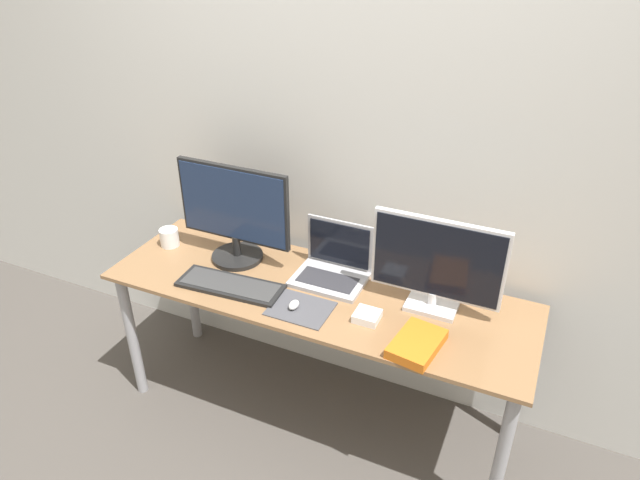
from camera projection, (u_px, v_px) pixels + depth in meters
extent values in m
plane|color=#4C4742|center=(289.00, 456.00, 2.50)|extent=(12.00, 12.00, 0.00)
cube|color=silver|center=(351.00, 138.00, 2.38)|extent=(7.00, 0.05, 2.50)
cube|color=olive|center=(316.00, 292.00, 2.38)|extent=(1.80, 0.58, 0.02)
cylinder|color=#99999E|center=(132.00, 336.00, 2.68)|extent=(0.05, 0.05, 0.69)
cylinder|color=#99999E|center=(501.00, 461.00, 2.07)|extent=(0.05, 0.05, 0.69)
cylinder|color=#99999E|center=(191.00, 284.00, 3.05)|extent=(0.05, 0.05, 0.69)
cylinder|color=#99999E|center=(518.00, 377.00, 2.44)|extent=(0.05, 0.05, 0.69)
cylinder|color=black|center=(238.00, 256.00, 2.59)|extent=(0.23, 0.23, 0.02)
cylinder|color=black|center=(237.00, 246.00, 2.56)|extent=(0.04, 0.04, 0.09)
cube|color=black|center=(234.00, 204.00, 2.46)|extent=(0.53, 0.02, 0.35)
cube|color=#1E2D4C|center=(232.00, 205.00, 2.45)|extent=(0.51, 0.01, 0.32)
cube|color=silver|center=(432.00, 306.00, 2.27)|extent=(0.20, 0.14, 0.02)
cylinder|color=silver|center=(432.00, 298.00, 2.25)|extent=(0.04, 0.04, 0.05)
cube|color=silver|center=(438.00, 259.00, 2.16)|extent=(0.51, 0.02, 0.33)
cube|color=black|center=(437.00, 260.00, 2.15)|extent=(0.49, 0.01, 0.31)
cube|color=#ADADB2|center=(329.00, 280.00, 2.43)|extent=(0.30, 0.22, 0.02)
cube|color=#2D2D33|center=(328.00, 280.00, 2.41)|extent=(0.25, 0.12, 0.00)
cube|color=#ADADB2|center=(340.00, 243.00, 2.46)|extent=(0.30, 0.01, 0.22)
cube|color=black|center=(339.00, 244.00, 2.45)|extent=(0.27, 0.01, 0.19)
cube|color=black|center=(230.00, 285.00, 2.39)|extent=(0.46, 0.19, 0.02)
cube|color=#383838|center=(230.00, 284.00, 2.39)|extent=(0.42, 0.16, 0.00)
cube|color=#47474C|center=(300.00, 309.00, 2.26)|extent=(0.24, 0.19, 0.00)
ellipsoid|color=silver|center=(294.00, 305.00, 2.26)|extent=(0.04, 0.06, 0.03)
cube|color=orange|center=(417.00, 344.00, 2.05)|extent=(0.18, 0.25, 0.04)
cube|color=white|center=(417.00, 344.00, 2.05)|extent=(0.18, 0.24, 0.03)
cylinder|color=white|center=(169.00, 237.00, 2.68)|extent=(0.09, 0.09, 0.08)
cube|color=white|center=(367.00, 316.00, 2.20)|extent=(0.10, 0.09, 0.03)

